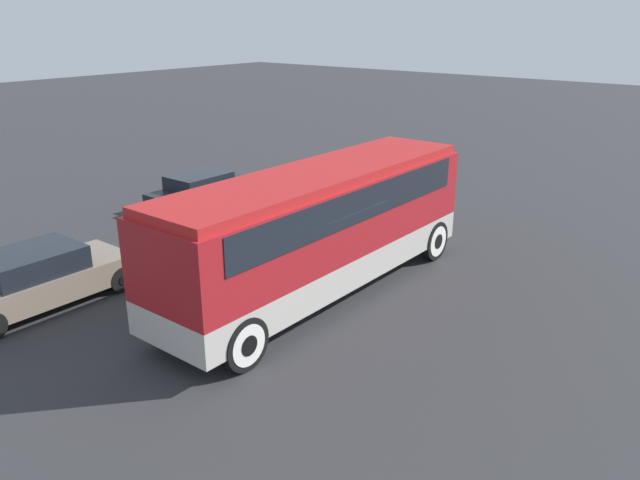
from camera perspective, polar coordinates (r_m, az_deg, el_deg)
ground_plane at (r=16.33m, az=0.00°, el=-4.89°), size 120.00×120.00×0.00m
tour_bus at (r=15.67m, az=0.22°, el=1.83°), size 9.91×2.52×3.29m
parked_car_near at (r=23.74m, az=-10.72°, el=4.46°), size 4.19×1.79×1.33m
parked_car_mid at (r=22.48m, az=-3.36°, el=4.07°), size 4.68×1.92×1.47m
parked_car_far at (r=16.89m, az=-24.31°, el=-3.16°), size 4.33×1.92×1.49m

